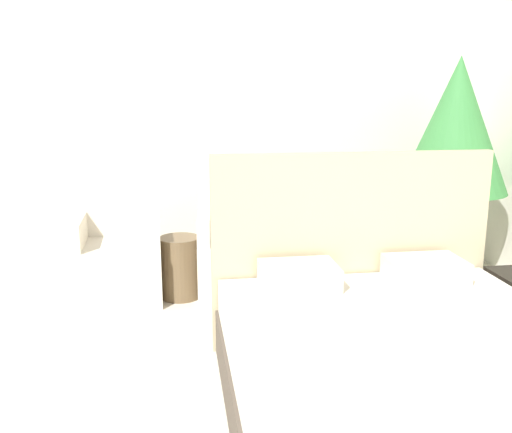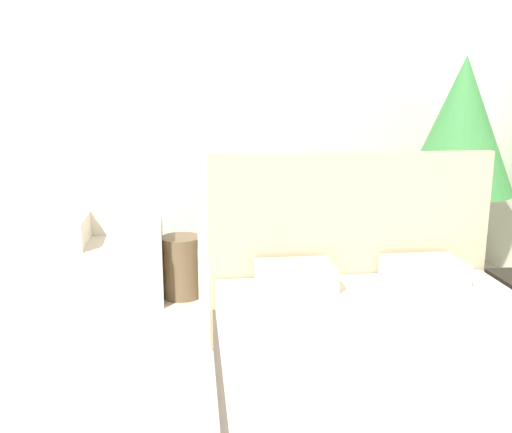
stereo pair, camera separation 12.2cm
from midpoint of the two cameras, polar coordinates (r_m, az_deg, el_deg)
name	(u,v)px [view 2 (the right image)]	position (r m, az deg, el deg)	size (l,w,h in m)	color
wall_back	(223,113)	(5.35, -2.64, 10.34)	(10.00, 0.06, 2.90)	silver
bed	(398,372)	(3.08, 15.13, -14.81)	(1.83, 2.07, 1.29)	#4C4238
armchair_near_window_left	(120,261)	(4.76, -12.71, -4.36)	(0.71, 0.63, 0.92)	beige
armchair_near_window_right	(242,257)	(4.75, -0.66, -4.07)	(0.73, 0.66, 0.92)	beige
potted_palm	(461,131)	(5.28, 20.48, 8.03)	(0.94, 0.94, 1.95)	#38281E
side_table	(182,267)	(4.70, -6.68, -5.00)	(0.33, 0.33, 0.50)	brown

